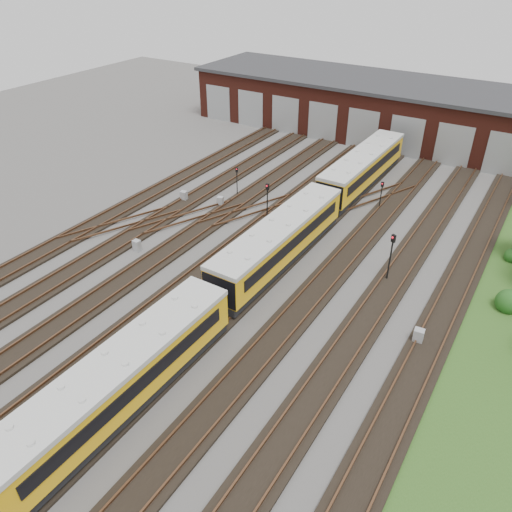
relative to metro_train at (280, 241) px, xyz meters
The scene contains 14 objects.
ground 8.53m from the metro_train, 103.92° to the right, with size 120.00×120.00×0.00m, color #4C4946.
track_network 7.99m from the metro_train, 106.16° to the right, with size 30.40×70.00×0.33m.
maintenance_shed 31.99m from the metro_train, 93.60° to the left, with size 51.00×12.50×6.35m.
metro_train is the anchor object (origin of this frame).
signal_mast_0 7.27m from the metro_train, 127.91° to the left, with size 0.28×0.26×3.14m.
signal_mast_1 12.07m from the metro_train, 138.71° to the left, with size 0.25×0.24×2.78m.
signal_mast_2 12.66m from the metro_train, 75.04° to the left, with size 0.23×0.22×2.67m.
signal_mast_3 7.86m from the metro_train, 15.26° to the left, with size 0.33×0.32×3.72m.
relay_cabinet_0 13.39m from the metro_train, 160.67° to the left, with size 0.57×0.48×0.95m, color #9C9EA0.
relay_cabinet_1 10.70m from the metro_train, 149.67° to the left, with size 0.53×0.44×0.89m, color #9C9EA0.
relay_cabinet_2 11.10m from the metro_train, 156.92° to the right, with size 0.56×0.46×0.93m, color #9C9EA0.
relay_cabinet_3 18.08m from the metro_train, 92.73° to the left, with size 0.66×0.55×1.10m, color #9C9EA0.
relay_cabinet_4 11.84m from the metro_train, 15.57° to the right, with size 0.59×0.49×0.98m, color #9C9EA0.
bush_0 15.67m from the metro_train, 11.42° to the left, with size 1.67×1.67×1.67m, color #184012.
Camera 1 is at (16.99, -19.17, 20.42)m, focal length 35.00 mm.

